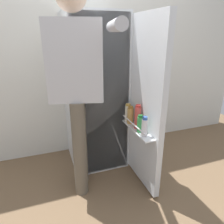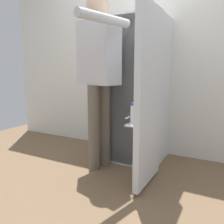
{
  "view_description": "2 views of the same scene",
  "coord_description": "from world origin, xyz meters",
  "views": [
    {
      "loc": [
        -0.56,
        -1.59,
        1.41
      ],
      "look_at": [
        0.01,
        -0.0,
        0.78
      ],
      "focal_mm": 33.7,
      "sensor_mm": 36.0,
      "label": 1
    },
    {
      "loc": [
        0.98,
        -1.95,
        1.03
      ],
      "look_at": [
        -0.03,
        -0.07,
        0.65
      ],
      "focal_mm": 37.28,
      "sensor_mm": 36.0,
      "label": 2
    }
  ],
  "objects": [
    {
      "name": "kitchen_wall",
      "position": [
        0.0,
        0.89,
        1.3
      ],
      "size": [
        4.4,
        0.1,
        2.59
      ],
      "primitive_type": "cube",
      "color": "silver",
      "rests_on": "ground_plane"
    },
    {
      "name": "refrigerator",
      "position": [
        0.03,
        0.5,
        0.8
      ],
      "size": [
        0.64,
        1.15,
        1.61
      ],
      "color": "silver",
      "rests_on": "ground_plane"
    },
    {
      "name": "person",
      "position": [
        -0.26,
        0.1,
        1.08
      ],
      "size": [
        0.58,
        0.83,
        1.78
      ],
      "color": "#665B4C",
      "rests_on": "ground_plane"
    },
    {
      "name": "ground_plane",
      "position": [
        0.0,
        0.0,
        0.0
      ],
      "size": [
        5.2,
        5.2,
        0.0
      ],
      "primitive_type": "plane",
      "color": "brown"
    }
  ]
}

